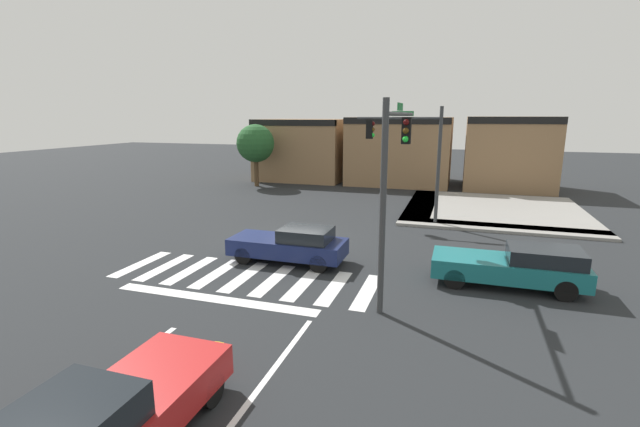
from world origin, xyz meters
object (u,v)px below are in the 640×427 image
object	(u,v)px
traffic_signal_southeast	(395,159)
roadside_tree	(255,144)
car_teal	(515,266)
car_navy	(291,244)
car_red	(110,420)
traffic_signal_northeast	(409,146)

from	to	relation	value
traffic_signal_southeast	roadside_tree	world-z (taller)	traffic_signal_southeast
traffic_signal_southeast	car_teal	distance (m)	5.33
car_navy	car_red	distance (m)	10.18
car_navy	roadside_tree	size ratio (longest dim) A/B	0.91
car_teal	car_red	size ratio (longest dim) A/B	1.09
traffic_signal_southeast	roadside_tree	size ratio (longest dim) A/B	1.24
traffic_signal_northeast	car_red	bearing A→B (deg)	82.00
car_teal	roadside_tree	world-z (taller)	roadside_tree
traffic_signal_northeast	car_navy	bearing A→B (deg)	66.35
car_navy	roadside_tree	distance (m)	19.25
traffic_signal_northeast	car_red	distance (m)	18.34
traffic_signal_southeast	car_teal	world-z (taller)	traffic_signal_southeast
car_teal	traffic_signal_southeast	bearing A→B (deg)	17.73
roadside_tree	traffic_signal_southeast	bearing A→B (deg)	-52.80
traffic_signal_northeast	roadside_tree	bearing A→B (deg)	-34.35
car_navy	roadside_tree	world-z (taller)	roadside_tree
car_red	roadside_tree	size ratio (longest dim) A/B	0.89
traffic_signal_southeast	car_teal	size ratio (longest dim) A/B	1.28
roadside_tree	car_navy	bearing A→B (deg)	-60.10
car_teal	car_navy	size ratio (longest dim) A/B	1.07
car_teal	roadside_tree	distance (m)	24.17
traffic_signal_northeast	roadside_tree	distance (m)	15.62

